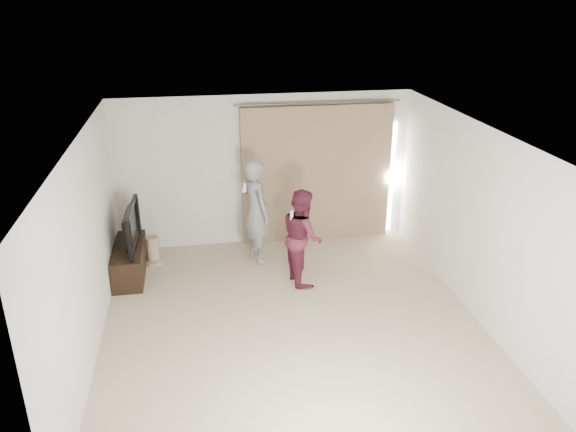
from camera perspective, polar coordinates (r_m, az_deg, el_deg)
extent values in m
plane|color=#B9AA8A|center=(7.69, 0.50, -10.98)|extent=(5.50, 5.50, 0.00)
cube|color=silver|center=(9.59, -2.39, 4.63)|extent=(5.00, 0.04, 2.60)
cube|color=silver|center=(7.09, -19.81, -3.44)|extent=(0.04, 5.50, 2.60)
cube|color=silver|center=(7.49, -19.14, -2.80)|extent=(0.02, 0.08, 0.12)
cube|color=silver|center=(6.83, -19.73, -14.32)|extent=(0.02, 0.08, 0.12)
cube|color=silver|center=(6.62, 0.57, 8.14)|extent=(5.00, 5.50, 0.01)
cube|color=#97815C|center=(9.71, 2.96, 4.21)|extent=(2.60, 0.10, 2.40)
cylinder|color=#6D614F|center=(9.39, 3.11, 11.41)|extent=(2.80, 0.03, 0.03)
cube|color=white|center=(10.16, 10.42, 3.82)|extent=(0.08, 0.04, 2.00)
cube|color=black|center=(9.13, -15.78, -4.39)|extent=(0.44, 1.27, 0.49)
imported|color=black|center=(8.89, -16.16, -1.09)|extent=(0.19, 1.15, 0.66)
cylinder|color=tan|center=(9.51, -13.44, -4.45)|extent=(0.34, 0.34, 0.06)
cylinder|color=tan|center=(9.41, -13.57, -3.20)|extent=(0.19, 0.19, 0.40)
imported|color=gray|center=(9.01, -3.26, 0.45)|extent=(0.61, 0.74, 1.72)
cube|color=silver|center=(8.74, -4.42, 2.92)|extent=(0.04, 0.04, 0.14)
cube|color=silver|center=(8.99, -4.54, 2.69)|extent=(0.05, 0.05, 0.09)
imported|color=#571C2F|center=(8.43, 1.45, -2.07)|extent=(0.65, 0.79, 1.48)
cube|color=silver|center=(8.15, 0.36, 0.08)|extent=(0.04, 0.04, 0.14)
cube|color=silver|center=(8.39, 0.10, 0.02)|extent=(0.05, 0.05, 0.09)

